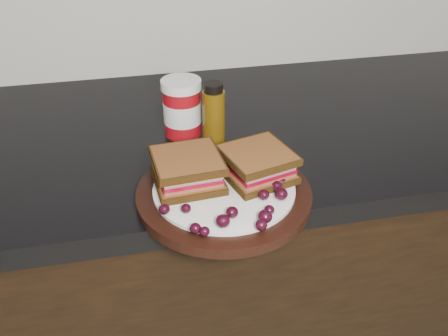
{
  "coord_description": "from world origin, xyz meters",
  "views": [
    {
      "loc": [
        -0.13,
        0.82,
        1.38
      ],
      "look_at": [
        0.0,
        1.45,
        0.96
      ],
      "focal_mm": 40.0,
      "sensor_mm": 36.0,
      "label": 1
    }
  ],
  "objects_px": {
    "condiment_jar": "(182,108)",
    "oil_bottle": "(214,113)",
    "plate": "(224,195)",
    "sandwich_left": "(188,170)"
  },
  "relations": [
    {
      "from": "plate",
      "to": "condiment_jar",
      "type": "bearing_deg",
      "value": 98.17
    },
    {
      "from": "sandwich_left",
      "to": "oil_bottle",
      "type": "bearing_deg",
      "value": 61.62
    },
    {
      "from": "condiment_jar",
      "to": "plate",
      "type": "bearing_deg",
      "value": -81.83
    },
    {
      "from": "plate",
      "to": "oil_bottle",
      "type": "relative_size",
      "value": 2.37
    },
    {
      "from": "sandwich_left",
      "to": "oil_bottle",
      "type": "relative_size",
      "value": 0.89
    },
    {
      "from": "sandwich_left",
      "to": "condiment_jar",
      "type": "height_order",
      "value": "condiment_jar"
    },
    {
      "from": "plate",
      "to": "oil_bottle",
      "type": "distance_m",
      "value": 0.2
    },
    {
      "from": "sandwich_left",
      "to": "plate",
      "type": "bearing_deg",
      "value": -28.92
    },
    {
      "from": "condiment_jar",
      "to": "oil_bottle",
      "type": "relative_size",
      "value": 0.95
    },
    {
      "from": "condiment_jar",
      "to": "oil_bottle",
      "type": "bearing_deg",
      "value": -36.48
    }
  ]
}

